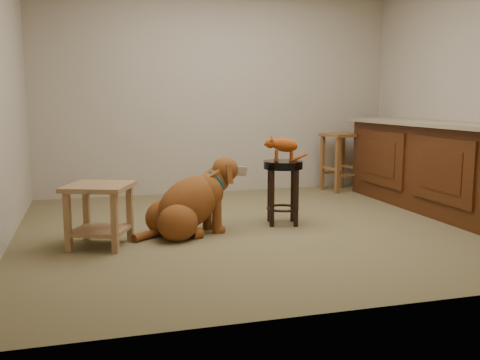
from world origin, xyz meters
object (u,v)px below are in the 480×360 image
object	(u,v)px
wood_stool	(340,161)
padded_stool	(283,179)
side_table	(99,206)
tabby_kitten	(282,146)
golden_retriever	(190,205)

from	to	relation	value
wood_stool	padded_stool	bearing A→B (deg)	-131.09
side_table	tabby_kitten	bearing A→B (deg)	11.31
wood_stool	golden_retriever	xyz separation A→B (m)	(-2.28, -1.72, -0.12)
side_table	padded_stool	bearing A→B (deg)	11.14
golden_retriever	tabby_kitten	xyz separation A→B (m)	(0.91, 0.16, 0.48)
side_table	tabby_kitten	world-z (taller)	tabby_kitten
padded_stool	side_table	size ratio (longest dim) A/B	0.95
side_table	tabby_kitten	xyz separation A→B (m)	(1.67, 0.33, 0.41)
side_table	tabby_kitten	distance (m)	1.75
tabby_kitten	side_table	bearing A→B (deg)	-155.20
wood_stool	tabby_kitten	size ratio (longest dim) A/B	1.74
padded_stool	tabby_kitten	size ratio (longest dim) A/B	1.41
padded_stool	golden_retriever	bearing A→B (deg)	-170.39
wood_stool	golden_retriever	bearing A→B (deg)	-143.00
golden_retriever	tabby_kitten	world-z (taller)	tabby_kitten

